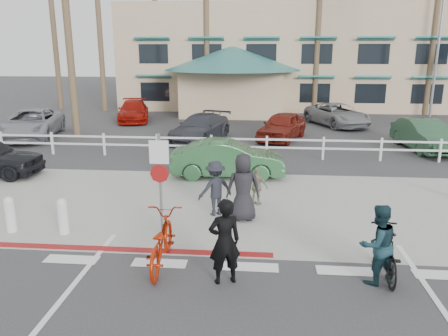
# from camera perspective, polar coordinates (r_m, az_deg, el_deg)

# --- Properties ---
(ground) EXTENTS (140.00, 140.00, 0.00)m
(ground) POSITION_cam_1_polar(r_m,az_deg,el_deg) (9.15, 3.38, -14.61)
(ground) COLOR #333335
(sidewalk_plaza) EXTENTS (22.00, 7.00, 0.01)m
(sidewalk_plaza) POSITION_cam_1_polar(r_m,az_deg,el_deg) (13.25, 3.98, -4.92)
(sidewalk_plaza) COLOR gray
(sidewalk_plaza) RESTS_ON ground
(cross_street) EXTENTS (40.00, 5.00, 0.01)m
(cross_street) POSITION_cam_1_polar(r_m,az_deg,el_deg) (17.06, 4.26, -0.34)
(cross_street) COLOR #333335
(cross_street) RESTS_ON ground
(parking_lot) EXTENTS (50.00, 16.00, 0.01)m
(parking_lot) POSITION_cam_1_polar(r_m,az_deg,el_deg) (26.34, 4.59, 5.14)
(parking_lot) COLOR #333335
(parking_lot) RESTS_ON ground
(curb_red) EXTENTS (7.00, 0.25, 0.02)m
(curb_red) POSITION_cam_1_polar(r_m,az_deg,el_deg) (10.69, -12.98, -10.34)
(curb_red) COLOR maroon
(curb_red) RESTS_ON ground
(rail_fence) EXTENTS (29.40, 0.16, 1.00)m
(rail_fence) POSITION_cam_1_polar(r_m,az_deg,el_deg) (18.89, 5.90, 2.68)
(rail_fence) COLOR silver
(rail_fence) RESTS_ON ground
(building) EXTENTS (28.00, 16.00, 11.30)m
(building) POSITION_cam_1_polar(r_m,az_deg,el_deg) (39.01, 8.05, 16.59)
(building) COLOR #D0B28E
(building) RESTS_ON ground
(sign_post) EXTENTS (0.50, 0.10, 2.90)m
(sign_post) POSITION_cam_1_polar(r_m,az_deg,el_deg) (10.89, -8.32, -1.50)
(sign_post) COLOR gray
(sign_post) RESTS_ON ground
(bollard_0) EXTENTS (0.26, 0.26, 0.95)m
(bollard_0) POSITION_cam_1_polar(r_m,az_deg,el_deg) (11.84, -20.29, -5.92)
(bollard_0) COLOR silver
(bollard_0) RESTS_ON ground
(bollard_1) EXTENTS (0.26, 0.26, 0.95)m
(bollard_1) POSITION_cam_1_polar(r_m,az_deg,el_deg) (12.49, -26.14, -5.46)
(bollard_1) COLOR silver
(bollard_1) RESTS_ON ground
(streetlight_1) EXTENTS (0.60, 2.00, 9.50)m
(streetlight_1) POSITION_cam_1_polar(r_m,az_deg,el_deg) (34.07, 26.17, 13.97)
(streetlight_1) COLOR gray
(streetlight_1) RESTS_ON ground
(palm_0) EXTENTS (4.00, 4.00, 15.00)m
(palm_0) POSITION_cam_1_polar(r_m,az_deg,el_deg) (37.73, -21.56, 18.61)
(palm_0) COLOR #163B17
(palm_0) RESTS_ON ground
(palm_1) EXTENTS (4.00, 4.00, 13.00)m
(palm_1) POSITION_cam_1_polar(r_m,az_deg,el_deg) (35.18, -16.00, 17.74)
(palm_1) COLOR #163B17
(palm_1) RESTS_ON ground
(palm_2) EXTENTS (4.00, 4.00, 16.00)m
(palm_2) POSITION_cam_1_polar(r_m,az_deg,el_deg) (35.09, -9.05, 20.58)
(palm_2) COLOR #163B17
(palm_2) RESTS_ON ground
(palm_3) EXTENTS (4.00, 4.00, 14.00)m
(palm_3) POSITION_cam_1_polar(r_m,az_deg,el_deg) (33.31, -2.31, 19.32)
(palm_3) COLOR #163B17
(palm_3) RESTS_ON ground
(palm_4) EXTENTS (4.00, 4.00, 15.00)m
(palm_4) POSITION_cam_1_polar(r_m,az_deg,el_deg) (34.08, 5.02, 20.03)
(palm_4) COLOR #163B17
(palm_4) RESTS_ON ground
(palm_5) EXTENTS (4.00, 4.00, 13.00)m
(palm_5) POSITION_cam_1_polar(r_m,az_deg,el_deg) (33.23, 12.25, 18.16)
(palm_5) COLOR #163B17
(palm_5) RESTS_ON ground
(palm_7) EXTENTS (4.00, 4.00, 14.00)m
(palm_7) POSITION_cam_1_polar(r_m,az_deg,el_deg) (35.10, 26.02, 17.68)
(palm_7) COLOR #163B17
(palm_7) RESTS_ON ground
(palm_10) EXTENTS (4.00, 4.00, 12.00)m
(palm_10) POSITION_cam_1_polar(r_m,az_deg,el_deg) (25.15, -19.81, 17.59)
(palm_10) COLOR #163B17
(palm_10) RESTS_ON ground
(bike_red) EXTENTS (0.85, 2.23, 1.15)m
(bike_red) POSITION_cam_1_polar(r_m,az_deg,el_deg) (9.60, -8.26, -9.39)
(bike_red) COLOR #981B04
(bike_red) RESTS_ON ground
(rider_red) EXTENTS (0.76, 0.63, 1.78)m
(rider_red) POSITION_cam_1_polar(r_m,az_deg,el_deg) (8.72, 0.07, -9.58)
(rider_red) COLOR black
(rider_red) RESTS_ON ground
(bike_black) EXTENTS (0.59, 1.85, 1.10)m
(bike_black) POSITION_cam_1_polar(r_m,az_deg,el_deg) (9.70, 20.40, -10.15)
(bike_black) COLOR black
(bike_black) RESTS_ON ground
(rider_black) EXTENTS (0.99, 0.90, 1.66)m
(rider_black) POSITION_cam_1_polar(r_m,az_deg,el_deg) (9.26, 19.39, -9.39)
(rider_black) COLOR #142F37
(rider_black) RESTS_ON ground
(pedestrian_a) EXTENTS (1.17, 1.03, 1.58)m
(pedestrian_a) POSITION_cam_1_polar(r_m,az_deg,el_deg) (12.27, -1.14, -2.67)
(pedestrian_a) COLOR black
(pedestrian_a) RESTS_ON ground
(pedestrian_child) EXTENTS (0.75, 0.54, 1.18)m
(pedestrian_child) POSITION_cam_1_polar(r_m,az_deg,el_deg) (13.13, 4.33, -2.42)
(pedestrian_child) COLOR gray
(pedestrian_child) RESTS_ON ground
(pedestrian_b) EXTENTS (1.00, 0.73, 1.89)m
(pedestrian_b) POSITION_cam_1_polar(r_m,az_deg,el_deg) (11.84, 2.52, -2.56)
(pedestrian_b) COLOR black
(pedestrian_b) RESTS_ON ground
(car_white_sedan) EXTENTS (4.22, 1.68, 1.37)m
(car_white_sedan) POSITION_cam_1_polar(r_m,az_deg,el_deg) (16.04, 0.49, 1.20)
(car_white_sedan) COLOR #295A33
(car_white_sedan) RESTS_ON ground
(lot_car_0) EXTENTS (3.67, 5.91, 1.53)m
(lot_car_0) POSITION_cam_1_polar(r_m,az_deg,el_deg) (25.51, -23.89, 5.30)
(lot_car_0) COLOR gray
(lot_car_0) RESTS_ON ground
(lot_car_1) EXTENTS (3.19, 5.00, 1.35)m
(lot_car_1) POSITION_cam_1_polar(r_m,az_deg,el_deg) (22.66, -3.11, 5.27)
(lot_car_1) COLOR #2F323A
(lot_car_1) RESTS_ON ground
(lot_car_2) EXTENTS (3.05, 4.51, 1.43)m
(lot_car_2) POSITION_cam_1_polar(r_m,az_deg,el_deg) (23.09, 7.58, 5.44)
(lot_car_2) COLOR maroon
(lot_car_2) RESTS_ON ground
(lot_car_3) EXTENTS (2.01, 4.51, 1.44)m
(lot_car_3) POSITION_cam_1_polar(r_m,az_deg,el_deg) (22.43, 24.68, 3.92)
(lot_car_3) COLOR #284C32
(lot_car_3) RESTS_ON ground
(lot_car_4) EXTENTS (2.95, 4.97, 1.35)m
(lot_car_4) POSITION_cam_1_polar(r_m,az_deg,el_deg) (29.69, -11.73, 7.31)
(lot_car_4) COLOR #930E06
(lot_car_4) RESTS_ON ground
(lot_car_5) EXTENTS (4.07, 5.47, 1.38)m
(lot_car_5) POSITION_cam_1_polar(r_m,az_deg,el_deg) (28.12, 14.56, 6.76)
(lot_car_5) COLOR gray
(lot_car_5) RESTS_ON ground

